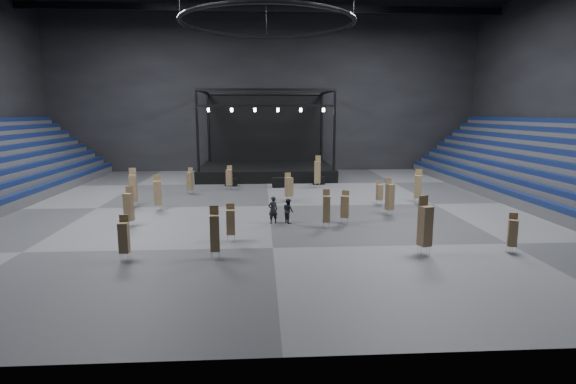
{
  "coord_description": "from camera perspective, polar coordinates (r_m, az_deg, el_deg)",
  "views": [
    {
      "loc": [
        -0.56,
        -32.71,
        6.86
      ],
      "look_at": [
        1.29,
        -2.0,
        1.4
      ],
      "focal_mm": 28.0,
      "sensor_mm": 36.0,
      "label": 1
    }
  ],
  "objects": [
    {
      "name": "chair_stack_1",
      "position": [
        41.4,
        3.78,
        2.6
      ],
      "size": [
        0.65,
        0.65,
        2.96
      ],
      "rotation": [
        0.0,
        0.0,
        -0.3
      ],
      "color": "silver",
      "rests_on": "floor"
    },
    {
      "name": "chair_stack_0",
      "position": [
        27.06,
        4.9,
        -2.07
      ],
      "size": [
        0.44,
        0.44,
        2.33
      ],
      "rotation": [
        0.0,
        0.0,
        -0.04
      ],
      "color": "silver",
      "rests_on": "floor"
    },
    {
      "name": "crew_member",
      "position": [
        28.18,
        0.04,
        -2.39
      ],
      "size": [
        0.85,
        0.93,
        1.56
      ],
      "primitive_type": "imported",
      "rotation": [
        0.0,
        0.0,
        1.99
      ],
      "color": "black",
      "rests_on": "floor"
    },
    {
      "name": "chair_stack_7",
      "position": [
        28.77,
        -19.58,
        -1.72
      ],
      "size": [
        0.56,
        0.56,
        2.48
      ],
      "rotation": [
        0.0,
        0.0,
        -0.22
      ],
      "color": "silver",
      "rests_on": "floor"
    },
    {
      "name": "chair_stack_16",
      "position": [
        28.22,
        7.24,
        -1.77
      ],
      "size": [
        0.6,
        0.6,
        2.08
      ],
      "rotation": [
        0.0,
        0.0,
        -0.33
      ],
      "color": "silver",
      "rests_on": "floor"
    },
    {
      "name": "bleachers_right",
      "position": [
        40.6,
        31.96,
        1.27
      ],
      "size": [
        7.2,
        40.0,
        6.4
      ],
      "color": "#464648",
      "rests_on": "floor"
    },
    {
      "name": "chair_stack_2",
      "position": [
        34.61,
        -19.07,
        0.53
      ],
      "size": [
        0.59,
        0.59,
        2.88
      ],
      "rotation": [
        0.0,
        0.0,
        0.18
      ],
      "color": "silver",
      "rests_on": "floor"
    },
    {
      "name": "chair_stack_15",
      "position": [
        21.57,
        -9.29,
        -5.05
      ],
      "size": [
        0.48,
        0.48,
        2.54
      ],
      "rotation": [
        0.0,
        0.0,
        0.09
      ],
      "color": "silver",
      "rests_on": "floor"
    },
    {
      "name": "chair_stack_12",
      "position": [
        40.63,
        -7.49,
        1.9
      ],
      "size": [
        0.57,
        0.57,
        2.17
      ],
      "rotation": [
        0.0,
        0.0,
        -0.21
      ],
      "color": "silver",
      "rests_on": "floor"
    },
    {
      "name": "chair_stack_8",
      "position": [
        24.81,
        26.62,
        -4.58
      ],
      "size": [
        0.55,
        0.55,
        1.99
      ],
      "rotation": [
        0.0,
        0.0,
        -0.39
      ],
      "color": "silver",
      "rests_on": "floor"
    },
    {
      "name": "flight_case_right",
      "position": [
        43.37,
        3.94,
        1.43
      ],
      "size": [
        1.22,
        0.93,
        0.73
      ],
      "primitive_type": "cube",
      "rotation": [
        0.0,
        0.0,
        0.39
      ],
      "color": "black",
      "rests_on": "floor"
    },
    {
      "name": "stage",
      "position": [
        49.24,
        -2.79,
        3.75
      ],
      "size": [
        14.0,
        10.0,
        9.2
      ],
      "color": "black",
      "rests_on": "floor"
    },
    {
      "name": "chair_stack_14",
      "position": [
        22.44,
        -20.11,
        -5.37
      ],
      "size": [
        0.45,
        0.45,
        2.15
      ],
      "rotation": [
        0.0,
        0.0,
        0.01
      ],
      "color": "silver",
      "rests_on": "floor"
    },
    {
      "name": "wall_front",
      "position": [
        11.91,
        -0.75,
        20.4
      ],
      "size": [
        50.0,
        0.2,
        18.0
      ],
      "primitive_type": "cube",
      "color": "black",
      "rests_on": "ground"
    },
    {
      "name": "flight_case_left",
      "position": [
        42.75,
        -7.27,
        1.23
      ],
      "size": [
        1.19,
        0.87,
        0.71
      ],
      "primitive_type": "cube",
      "rotation": [
        0.0,
        0.0,
        -0.36
      ],
      "color": "black",
      "rests_on": "floor"
    },
    {
      "name": "chair_stack_13",
      "position": [
        34.45,
        11.54,
        0.02
      ],
      "size": [
        0.47,
        0.47,
        1.8
      ],
      "rotation": [
        0.0,
        0.0,
        0.11
      ],
      "color": "silver",
      "rests_on": "floor"
    },
    {
      "name": "wall_back",
      "position": [
        53.75,
        -2.92,
        12.34
      ],
      "size": [
        50.0,
        0.2,
        18.0
      ],
      "primitive_type": "cube",
      "color": "black",
      "rests_on": "ground"
    },
    {
      "name": "chair_stack_5",
      "position": [
        30.95,
        12.79,
        -0.54
      ],
      "size": [
        0.6,
        0.6,
        2.55
      ],
      "rotation": [
        0.0,
        0.0,
        0.38
      ],
      "color": "silver",
      "rests_on": "floor"
    },
    {
      "name": "truss_ring",
      "position": [
        33.28,
        -2.6,
        20.69
      ],
      "size": [
        12.3,
        12.3,
        5.15
      ],
      "color": "black",
      "rests_on": "ceiling"
    },
    {
      "name": "chair_stack_6",
      "position": [
        24.35,
        -7.3,
        -3.73
      ],
      "size": [
        0.47,
        0.47,
        2.05
      ],
      "rotation": [
        0.0,
        0.0,
        0.04
      ],
      "color": "silver",
      "rests_on": "floor"
    },
    {
      "name": "chair_stack_4",
      "position": [
        32.93,
        -16.24,
        -0.02
      ],
      "size": [
        0.64,
        0.64,
        2.54
      ],
      "rotation": [
        0.0,
        0.0,
        0.25
      ],
      "color": "silver",
      "rests_on": "floor"
    },
    {
      "name": "man_center",
      "position": [
        28.06,
        -1.92,
        -2.29
      ],
      "size": [
        0.73,
        0.61,
        1.72
      ],
      "primitive_type": "imported",
      "rotation": [
        0.0,
        0.0,
        3.5
      ],
      "color": "black",
      "rests_on": "floor"
    },
    {
      "name": "chair_stack_11",
      "position": [
        34.89,
        0.12,
        0.73
      ],
      "size": [
        0.68,
        0.68,
        2.25
      ],
      "rotation": [
        0.0,
        0.0,
        0.4
      ],
      "color": "silver",
      "rests_on": "floor"
    },
    {
      "name": "chair_stack_9",
      "position": [
        22.83,
        17.0,
        -4.01
      ],
      "size": [
        0.68,
        0.68,
        2.9
      ],
      "rotation": [
        0.0,
        0.0,
        0.32
      ],
      "color": "silver",
      "rests_on": "floor"
    },
    {
      "name": "floor",
      "position": [
        33.42,
        -2.42,
        -1.79
      ],
      "size": [
        50.0,
        50.0,
        0.0
      ],
      "primitive_type": "plane",
      "color": "#565659",
      "rests_on": "ground"
    },
    {
      "name": "chair_stack_10",
      "position": [
        38.98,
        -12.35,
        1.43
      ],
      "size": [
        0.55,
        0.55,
        2.26
      ],
      "rotation": [
        0.0,
        0.0,
        -0.32
      ],
      "color": "silver",
      "rests_on": "floor"
    },
    {
      "name": "chair_stack_3",
      "position": [
        35.49,
        16.18,
        0.74
      ],
      "size": [
        0.68,
        0.68,
        2.61
      ],
      "rotation": [
        0.0,
        0.0,
        -0.35
      ],
      "color": "silver",
      "rests_on": "floor"
    },
    {
      "name": "flight_case_mid",
      "position": [
        41.64,
        -1.07,
        1.21
      ],
      "size": [
        1.42,
        0.81,
        0.91
      ],
      "primitive_type": "cube",
      "rotation": [
        0.0,
        0.0,
        0.1
      ],
      "color": "black",
      "rests_on": "floor"
    }
  ]
}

